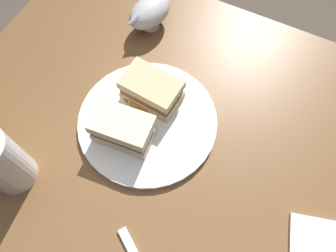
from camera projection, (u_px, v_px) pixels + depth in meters
ground_plane at (178, 214)px, 1.36m from camera, size 6.00×6.00×0.00m
dining_table at (182, 190)px, 1.02m from camera, size 1.05×0.77×0.77m
plate at (147, 122)px, 0.68m from camera, size 0.28×0.28×0.01m
sandwich_half_left at (152, 90)px, 0.67m from camera, size 0.12×0.08×0.06m
sandwich_half_right at (123, 129)px, 0.63m from camera, size 0.12×0.08×0.06m
potato_wedge_front at (132, 93)px, 0.69m from camera, size 0.04×0.05×0.01m
potato_wedge_middle at (143, 106)px, 0.68m from camera, size 0.05×0.03×0.02m
potato_wedge_back at (143, 90)px, 0.69m from camera, size 0.04×0.05×0.02m
pint_glass at (2, 164)px, 0.58m from camera, size 0.08×0.08×0.14m
gravy_boat at (149, 13)px, 0.76m from camera, size 0.10×0.13×0.07m
napkin at (321, 244)px, 0.58m from camera, size 0.13×0.12×0.01m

